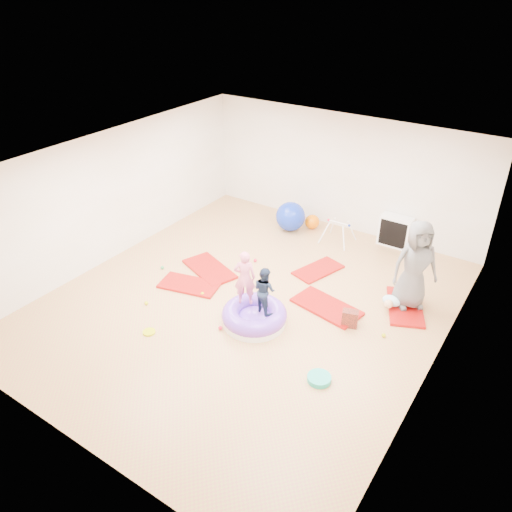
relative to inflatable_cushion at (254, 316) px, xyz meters
The scene contains 19 objects.
room 1.41m from the inflatable_cushion, 135.87° to the left, with size 7.01×8.01×2.81m.
gym_mat_front_left 1.80m from the inflatable_cushion, behind, with size 1.20×0.60×0.05m, color #B71803.
gym_mat_mid_left 2.07m from the inflatable_cushion, 151.65° to the left, with size 1.28×0.64×0.05m, color #B71803.
gym_mat_center_back 2.25m from the inflatable_cushion, 86.44° to the left, with size 1.09×0.54×0.05m, color #B71803.
gym_mat_right 1.45m from the inflatable_cushion, 51.87° to the left, with size 1.31×0.65×0.05m, color #B71803.
gym_mat_rear_right 2.92m from the inflatable_cushion, 42.74° to the left, with size 1.25×0.62×0.05m, color #B71803.
inflatable_cushion is the anchor object (origin of this frame).
child_pink 0.79m from the inflatable_cushion, 161.17° to the left, with size 0.39×0.26×1.07m, color pink.
child_navy 0.67m from the inflatable_cushion, 23.15° to the left, with size 0.43×0.34×0.89m, color #19243E.
adult_caregiver 3.08m from the inflatable_cushion, 43.55° to the left, with size 0.85×0.55×1.74m, color #5D5D5D.
infant 2.62m from the inflatable_cushion, 43.35° to the left, with size 0.36×0.36×0.21m.
ball_pit_balls 0.78m from the inflatable_cushion, 131.36° to the left, with size 4.88×2.69×0.07m.
exercise_ball_blue 3.83m from the inflatable_cushion, 110.45° to the left, with size 0.72×0.72×0.72m, color #122EBA.
exercise_ball_orange 4.05m from the inflatable_cushion, 103.13° to the left, with size 0.36×0.36×0.36m, color #ED6B00.
infant_play_gym 3.63m from the inflatable_cushion, 91.20° to the left, with size 0.70×0.66×0.54m.
cube_shelf 4.38m from the inflatable_cushion, 75.87° to the left, with size 0.72×0.36×0.72m.
balance_disc 1.80m from the inflatable_cushion, 21.58° to the right, with size 0.38×0.38×0.08m, color #1AAC97.
backpack 1.72m from the inflatable_cushion, 30.69° to the left, with size 0.28×0.17×0.33m, color #A8301B.
yellow_toy 1.90m from the inflatable_cushion, 137.44° to the right, with size 0.22×0.22×0.03m, color #C9D608.
Camera 1 is at (4.51, -6.48, 5.65)m, focal length 35.00 mm.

